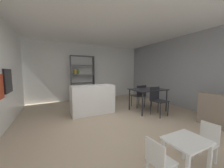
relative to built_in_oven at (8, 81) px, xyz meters
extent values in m
plane|color=tan|center=(2.42, -1.01, -1.16)|extent=(8.94, 8.94, 0.00)
cube|color=white|center=(2.42, -1.01, 1.61)|extent=(6.34, 6.51, 0.06)
cube|color=silver|center=(2.42, 2.21, 0.21)|extent=(6.34, 0.06, 2.74)
cube|color=gray|center=(5.55, -1.01, 0.21)|extent=(0.06, 6.51, 2.74)
cube|color=black|center=(0.00, 0.00, 0.00)|extent=(0.04, 0.57, 0.61)
cylinder|color=#B7BABC|center=(-0.03, 0.00, 0.25)|extent=(0.02, 0.46, 0.02)
cube|color=white|center=(2.21, -0.08, -0.69)|extent=(1.39, 0.62, 0.94)
cube|color=#4C4C51|center=(1.80, 1.90, -0.10)|extent=(0.02, 0.32, 2.12)
cube|color=#4C4C51|center=(2.88, 1.90, -0.10)|extent=(0.02, 0.32, 2.12)
cube|color=#4C4C51|center=(2.34, 1.90, 0.95)|extent=(1.10, 0.32, 0.02)
cube|color=#4C4C51|center=(2.34, 1.90, -1.15)|extent=(1.10, 0.32, 0.02)
cube|color=#4C4C51|center=(2.34, 1.90, -0.72)|extent=(1.06, 0.32, 0.02)
cube|color=#4C4C51|center=(2.34, 1.90, -0.31)|extent=(1.06, 0.32, 0.02)
cube|color=#4C4C51|center=(2.34, 1.90, 0.11)|extent=(1.06, 0.32, 0.02)
cube|color=#4C4C51|center=(2.34, 1.90, 0.52)|extent=(1.06, 0.32, 0.02)
cube|color=orange|center=(1.92, 1.90, -1.04)|extent=(0.06, 0.26, 0.19)
cube|color=#2D6BAD|center=(1.98, 1.90, -1.04)|extent=(0.06, 0.26, 0.19)
cube|color=#38383D|center=(2.04, 1.90, -1.03)|extent=(0.04, 0.26, 0.22)
cube|color=#338E4C|center=(2.09, 1.90, -1.05)|extent=(0.04, 0.26, 0.17)
cube|color=gold|center=(1.98, 1.90, 0.23)|extent=(0.05, 0.26, 0.23)
cube|color=orange|center=(2.04, 1.90, 0.21)|extent=(0.03, 0.26, 0.17)
cube|color=#338E4C|center=(2.10, 1.90, 0.24)|extent=(0.04, 0.26, 0.24)
cube|color=gold|center=(2.16, 1.90, 0.20)|extent=(0.04, 0.26, 0.16)
cube|color=white|center=(2.61, -3.03, -0.69)|extent=(0.56, 0.44, 0.03)
cube|color=white|center=(2.85, -3.20, -0.93)|extent=(0.04, 0.04, 0.46)
cube|color=white|center=(2.37, -2.85, -0.93)|extent=(0.04, 0.04, 0.46)
cube|color=white|center=(2.85, -2.85, -0.93)|extent=(0.04, 0.04, 0.46)
cube|color=silver|center=(2.15, -3.03, -0.83)|extent=(0.29, 0.29, 0.02)
cube|color=silver|center=(2.03, -3.03, -0.68)|extent=(0.04, 0.27, 0.27)
cube|color=silver|center=(2.25, -2.91, -1.00)|extent=(0.03, 0.03, 0.32)
cube|color=silver|center=(3.07, -3.03, -0.87)|extent=(0.27, 0.27, 0.02)
cube|color=silver|center=(3.19, -3.02, -0.71)|extent=(0.03, 0.26, 0.30)
cube|color=silver|center=(2.96, -2.92, -1.02)|extent=(0.03, 0.03, 0.28)
cube|color=silver|center=(2.97, -3.14, -1.02)|extent=(0.03, 0.03, 0.28)
cube|color=silver|center=(3.18, -2.92, -1.02)|extent=(0.03, 0.03, 0.28)
cube|color=silver|center=(3.18, -3.13, -1.02)|extent=(0.03, 0.03, 0.28)
cube|color=#232328|center=(4.04, -0.69, -0.39)|extent=(1.18, 0.83, 0.03)
cylinder|color=#232328|center=(3.51, -1.05, -0.78)|extent=(0.04, 0.04, 0.75)
cylinder|color=#232328|center=(4.57, -1.05, -0.78)|extent=(0.04, 0.04, 0.75)
cylinder|color=#232328|center=(3.51, -0.34, -0.78)|extent=(0.04, 0.04, 0.75)
cylinder|color=#232328|center=(4.57, -0.34, -0.78)|extent=(0.04, 0.04, 0.75)
cube|color=#232328|center=(4.04, -0.16, -0.71)|extent=(0.45, 0.42, 0.03)
cube|color=#232328|center=(4.04, -0.35, -0.49)|extent=(0.44, 0.04, 0.41)
cylinder|color=#232328|center=(4.22, 0.02, -0.94)|extent=(0.03, 0.03, 0.44)
cylinder|color=#232328|center=(3.85, 0.01, -0.94)|extent=(0.03, 0.03, 0.44)
cylinder|color=#232328|center=(4.23, -0.33, -0.94)|extent=(0.03, 0.03, 0.44)
cylinder|color=#232328|center=(3.86, -0.34, -0.94)|extent=(0.03, 0.03, 0.44)
cube|color=#232328|center=(4.04, -1.23, -0.69)|extent=(0.45, 0.46, 0.03)
cube|color=#232328|center=(4.02, -1.03, -0.47)|extent=(0.42, 0.06, 0.41)
cylinder|color=#232328|center=(3.87, -1.43, -0.93)|extent=(0.03, 0.03, 0.45)
cylinder|color=#232328|center=(4.23, -1.40, -0.93)|extent=(0.03, 0.03, 0.45)
cylinder|color=#232328|center=(3.84, -1.06, -0.93)|extent=(0.03, 0.03, 0.45)
cylinder|color=#232328|center=(4.21, -1.03, -0.93)|extent=(0.03, 0.03, 0.45)
cube|color=gray|center=(5.04, -2.13, -0.69)|extent=(0.65, 0.14, 0.20)
camera|label=1|loc=(1.01, -4.00, 0.24)|focal=19.81mm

